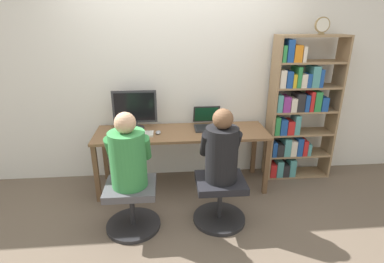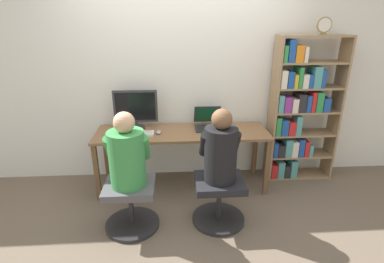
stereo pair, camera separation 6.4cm
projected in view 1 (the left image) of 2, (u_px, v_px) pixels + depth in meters
ground_plane at (184, 198)px, 3.42m from camera, size 14.00×14.00×0.00m
wall_back at (179, 75)px, 3.57m from camera, size 10.00×0.05×2.60m
desk at (182, 137)px, 3.47m from camera, size 1.98×0.59×0.71m
desktop_monitor at (135, 109)px, 3.45m from camera, size 0.51×0.19×0.46m
laptop at (207, 123)px, 3.56m from camera, size 0.32×0.35×0.24m
keyboard at (136, 134)px, 3.33m from camera, size 0.38×0.15×0.03m
computer_mouse_by_keyboard at (158, 132)px, 3.38m from camera, size 0.06×0.10×0.03m
office_chair_left at (132, 204)px, 2.88m from camera, size 0.53×0.53×0.47m
office_chair_right at (220, 198)px, 2.97m from camera, size 0.53×0.53×0.47m
person_at_monitor at (128, 155)px, 2.70m from camera, size 0.40×0.36×0.71m
person_at_laptop at (222, 150)px, 2.79m from camera, size 0.38×0.34×0.71m
bookshelf at (297, 112)px, 3.63m from camera, size 0.81×0.27×1.76m
desk_clock at (322, 25)px, 3.23m from camera, size 0.17×0.03×0.19m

